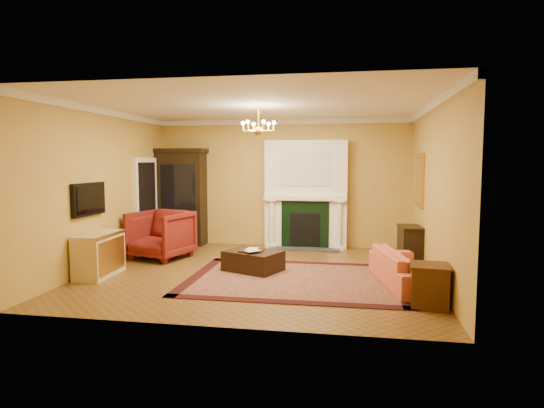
% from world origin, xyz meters
% --- Properties ---
extents(floor, '(6.00, 5.50, 0.02)m').
position_xyz_m(floor, '(0.00, 0.00, -0.01)').
color(floor, brown).
rests_on(floor, ground).
extents(ceiling, '(6.00, 5.50, 0.02)m').
position_xyz_m(ceiling, '(0.00, 0.00, 3.01)').
color(ceiling, white).
rests_on(ceiling, wall_back).
extents(wall_back, '(6.00, 0.02, 3.00)m').
position_xyz_m(wall_back, '(0.00, 2.76, 1.50)').
color(wall_back, gold).
rests_on(wall_back, floor).
extents(wall_front, '(6.00, 0.02, 3.00)m').
position_xyz_m(wall_front, '(0.00, -2.76, 1.50)').
color(wall_front, gold).
rests_on(wall_front, floor).
extents(wall_left, '(0.02, 5.50, 3.00)m').
position_xyz_m(wall_left, '(-3.01, 0.00, 1.50)').
color(wall_left, gold).
rests_on(wall_left, floor).
extents(wall_right, '(0.02, 5.50, 3.00)m').
position_xyz_m(wall_right, '(3.01, 0.00, 1.50)').
color(wall_right, gold).
rests_on(wall_right, floor).
extents(fireplace, '(1.90, 0.70, 2.50)m').
position_xyz_m(fireplace, '(0.60, 2.57, 1.19)').
color(fireplace, white).
rests_on(fireplace, wall_back).
extents(crown_molding, '(6.00, 5.50, 0.12)m').
position_xyz_m(crown_molding, '(0.00, 0.96, 2.94)').
color(crown_molding, silver).
rests_on(crown_molding, ceiling).
extents(doorway, '(0.08, 1.05, 2.10)m').
position_xyz_m(doorway, '(-2.95, 1.70, 1.05)').
color(doorway, white).
rests_on(doorway, wall_left).
extents(tv_panel, '(0.09, 0.95, 0.58)m').
position_xyz_m(tv_panel, '(-2.95, -0.60, 1.35)').
color(tv_panel, black).
rests_on(tv_panel, wall_left).
extents(gilt_mirror, '(0.06, 0.76, 1.05)m').
position_xyz_m(gilt_mirror, '(2.97, 1.40, 1.65)').
color(gilt_mirror, gold).
rests_on(gilt_mirror, wall_right).
extents(chandelier, '(0.63, 0.55, 0.53)m').
position_xyz_m(chandelier, '(-0.00, 0.00, 2.61)').
color(chandelier, gold).
rests_on(chandelier, ceiling).
extents(oriental_rug, '(3.67, 2.76, 0.01)m').
position_xyz_m(oriental_rug, '(0.72, -0.38, 0.01)').
color(oriental_rug, '#440E14').
rests_on(oriental_rug, floor).
extents(china_cabinet, '(1.12, 0.53, 2.22)m').
position_xyz_m(china_cabinet, '(-2.40, 2.49, 1.11)').
color(china_cabinet, black).
rests_on(china_cabinet, floor).
extents(wingback_armchair, '(1.30, 1.26, 1.10)m').
position_xyz_m(wingback_armchair, '(-2.25, 0.86, 0.55)').
color(wingback_armchair, maroon).
rests_on(wingback_armchair, floor).
extents(pedestal_table, '(0.42, 0.42, 0.75)m').
position_xyz_m(pedestal_table, '(-2.19, 1.31, 0.43)').
color(pedestal_table, black).
rests_on(pedestal_table, floor).
extents(commode, '(0.52, 1.04, 0.76)m').
position_xyz_m(commode, '(-2.73, -0.69, 0.38)').
color(commode, beige).
rests_on(commode, floor).
extents(coral_sofa, '(0.94, 2.02, 0.76)m').
position_xyz_m(coral_sofa, '(2.53, -0.42, 0.38)').
color(coral_sofa, '#D95C44').
rests_on(coral_sofa, floor).
extents(end_table, '(0.53, 0.53, 0.57)m').
position_xyz_m(end_table, '(2.72, -1.49, 0.28)').
color(end_table, '#3E2211').
rests_on(end_table, floor).
extents(console_table, '(0.43, 0.69, 0.74)m').
position_xyz_m(console_table, '(2.78, 1.11, 0.37)').
color(console_table, black).
rests_on(console_table, floor).
extents(leather_ottoman, '(1.17, 1.03, 0.36)m').
position_xyz_m(leather_ottoman, '(-0.13, 0.11, 0.20)').
color(leather_ottoman, black).
rests_on(leather_ottoman, oriental_rug).
extents(ottoman_tray, '(0.43, 0.34, 0.03)m').
position_xyz_m(ottoman_tray, '(-0.15, 0.06, 0.39)').
color(ottoman_tray, black).
rests_on(ottoman_tray, leather_ottoman).
extents(book_a, '(0.20, 0.05, 0.27)m').
position_xyz_m(book_a, '(-0.23, 0.07, 0.54)').
color(book_a, gray).
rests_on(book_a, ottoman_tray).
extents(book_b, '(0.15, 0.15, 0.26)m').
position_xyz_m(book_b, '(-0.16, -0.02, 0.54)').
color(book_b, gray).
rests_on(book_b, ottoman_tray).
extents(topiary_left, '(0.16, 0.16, 0.43)m').
position_xyz_m(topiary_left, '(-0.19, 2.53, 1.46)').
color(topiary_left, gray).
rests_on(topiary_left, fireplace).
extents(topiary_right, '(0.15, 0.15, 0.41)m').
position_xyz_m(topiary_right, '(1.27, 2.53, 1.45)').
color(topiary_right, gray).
rests_on(topiary_right, fireplace).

